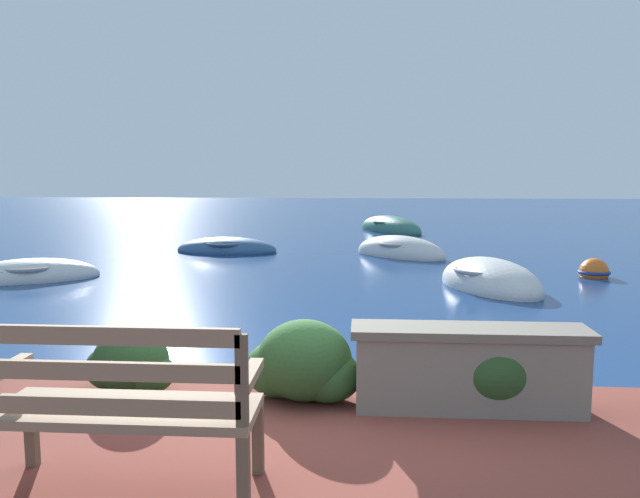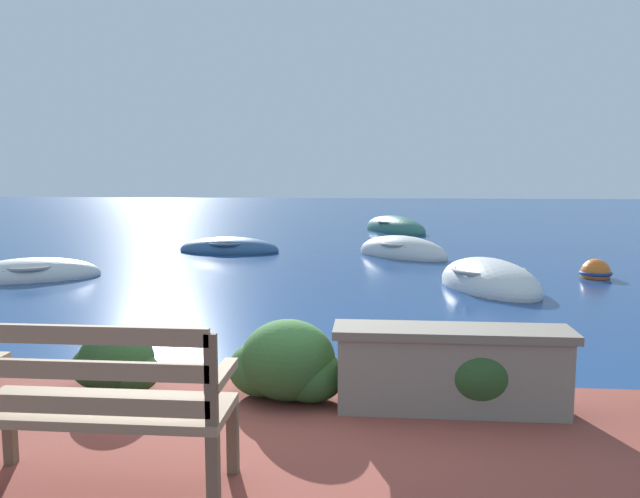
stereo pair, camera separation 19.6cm
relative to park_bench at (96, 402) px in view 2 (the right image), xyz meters
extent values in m
plane|color=navy|center=(0.91, 1.83, -0.70)|extent=(80.00, 80.00, 0.00)
cube|color=brown|center=(-0.65, 0.26, -0.28)|extent=(0.06, 0.06, 0.40)
cube|color=brown|center=(0.65, 0.26, -0.28)|extent=(0.06, 0.06, 0.40)
cube|color=brown|center=(0.65, -0.16, -0.28)|extent=(0.06, 0.06, 0.40)
cube|color=#8C755B|center=(0.00, 0.05, -0.06)|extent=(1.35, 0.48, 0.05)
cube|color=#8C755B|center=(0.00, -0.16, 0.05)|extent=(1.29, 0.03, 0.09)
cube|color=#8C755B|center=(0.00, -0.16, 0.22)|extent=(1.29, 0.03, 0.09)
cube|color=#8C755B|center=(0.00, -0.16, 0.40)|extent=(1.29, 0.03, 0.09)
cube|color=brown|center=(0.65, -0.16, 0.19)|extent=(0.06, 0.03, 0.45)
cube|color=#8C755B|center=(0.65, 0.05, 0.15)|extent=(0.07, 0.43, 0.05)
cube|color=gray|center=(1.96, 1.29, -0.22)|extent=(1.56, 0.35, 0.53)
cube|color=#6C655B|center=(1.96, 1.29, 0.08)|extent=(1.64, 0.39, 0.06)
ellipsoid|color=#284C23|center=(-0.53, 1.48, -0.24)|extent=(0.57, 0.51, 0.48)
ellipsoid|color=#284C23|center=(-0.69, 1.52, -0.31)|extent=(0.43, 0.38, 0.34)
ellipsoid|color=#284C23|center=(-0.39, 1.45, -0.33)|extent=(0.40, 0.36, 0.31)
ellipsoid|color=#2D5628|center=(0.80, 1.41, -0.19)|extent=(0.69, 0.62, 0.59)
ellipsoid|color=#2D5628|center=(0.60, 1.46, -0.27)|extent=(0.52, 0.47, 0.42)
ellipsoid|color=#2D5628|center=(0.97, 1.38, -0.29)|extent=(0.49, 0.44, 0.38)
ellipsoid|color=#284C23|center=(2.13, 1.37, -0.20)|extent=(0.67, 0.61, 0.57)
ellipsoid|color=#284C23|center=(1.95, 1.42, -0.28)|extent=(0.50, 0.45, 0.40)
ellipsoid|color=#284C23|center=(2.30, 1.34, -0.30)|extent=(0.47, 0.42, 0.37)
ellipsoid|color=silver|center=(3.27, 7.11, -0.64)|extent=(1.95, 2.54, 0.87)
torus|color=gray|center=(3.27, 7.11, -0.40)|extent=(1.53, 1.53, 0.07)
cube|color=#846647|center=(3.13, 7.43, -0.43)|extent=(0.90, 0.47, 0.04)
cube|color=#846647|center=(3.38, 6.85, -0.43)|extent=(0.90, 0.47, 0.04)
ellipsoid|color=silver|center=(-4.61, 7.39, -0.65)|extent=(2.55, 1.96, 0.65)
torus|color=gray|center=(-4.61, 7.39, -0.48)|extent=(1.39, 1.39, 0.07)
cube|color=#846647|center=(-4.92, 7.23, -0.51)|extent=(0.47, 0.78, 0.04)
cube|color=#846647|center=(-4.35, 7.52, -0.51)|extent=(0.47, 0.78, 0.04)
ellipsoid|color=silver|center=(2.05, 10.94, -0.64)|extent=(2.41, 2.27, 0.81)
torus|color=gray|center=(2.05, 10.94, -0.42)|extent=(1.42, 1.42, 0.07)
cube|color=#846647|center=(2.31, 10.72, -0.45)|extent=(0.60, 0.68, 0.04)
cube|color=#846647|center=(1.83, 11.13, -0.45)|extent=(0.60, 0.68, 0.04)
ellipsoid|color=#2D517A|center=(-1.98, 11.34, -0.66)|extent=(2.38, 1.15, 0.62)
torus|color=#2D4157|center=(-1.98, 11.34, -0.48)|extent=(1.14, 1.14, 0.07)
cube|color=#846647|center=(-1.62, 11.33, -0.51)|extent=(0.14, 0.89, 0.04)
cube|color=#846647|center=(-2.27, 11.35, -0.51)|extent=(0.14, 0.89, 0.04)
ellipsoid|color=#336B5B|center=(2.07, 16.73, -0.64)|extent=(2.45, 3.18, 0.88)
torus|color=#304F46|center=(2.07, 16.73, -0.40)|extent=(1.47, 1.47, 0.07)
cube|color=#846647|center=(2.30, 16.33, -0.43)|extent=(0.79, 0.53, 0.04)
cube|color=#846647|center=(1.88, 17.06, -0.43)|extent=(0.79, 0.53, 0.04)
sphere|color=orange|center=(5.35, 8.37, -0.61)|extent=(0.51, 0.51, 0.51)
torus|color=navy|center=(5.35, 8.37, -0.61)|extent=(0.56, 0.56, 0.06)
camera|label=1|loc=(1.22, -2.98, 1.17)|focal=35.00mm
camera|label=2|loc=(1.41, -2.96, 1.17)|focal=35.00mm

